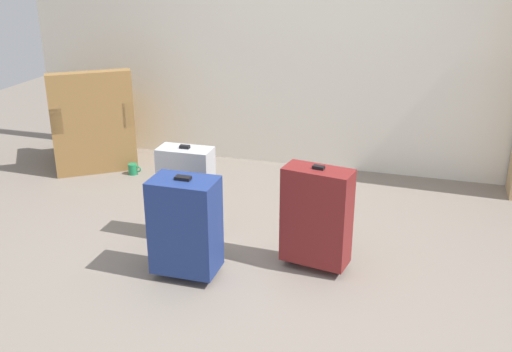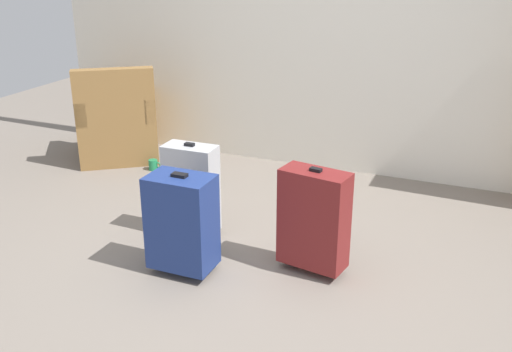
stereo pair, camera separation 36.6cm
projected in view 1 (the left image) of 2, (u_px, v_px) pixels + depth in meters
ground_plane at (249, 282)px, 3.54m from camera, size 9.69×9.69×0.00m
back_wall at (323, 20)px, 4.97m from camera, size 5.54×0.10×2.60m
armchair at (92, 130)px, 5.37m from camera, size 0.98×0.98×0.90m
mug at (133, 169)px, 5.20m from camera, size 0.12×0.08×0.10m
suitcase_navy_blue at (185, 225)px, 3.50m from camera, size 0.39×0.26×0.65m
suitcase_dark_red at (317, 216)px, 3.58m from camera, size 0.44×0.26×0.68m
suitcase_silver at (187, 192)px, 3.94m from camera, size 0.36×0.19×0.68m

